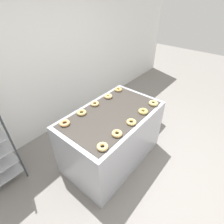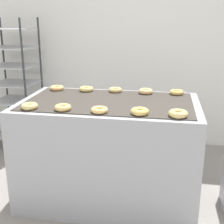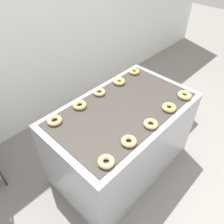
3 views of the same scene
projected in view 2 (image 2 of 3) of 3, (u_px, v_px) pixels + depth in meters
wall_back at (130, 33)px, 3.84m from camera, size 8.00×0.05×2.80m
fryer_machine at (109, 151)px, 2.77m from camera, size 1.51×0.90×0.92m
baking_rack_cart at (15, 83)px, 3.83m from camera, size 0.52×0.52×1.59m
donut_near_leftmost at (29, 106)px, 2.41m from camera, size 0.13×0.13×0.04m
donut_near_left at (63, 107)px, 2.38m from camera, size 0.13×0.13×0.04m
donut_near_center at (99, 110)px, 2.32m from camera, size 0.13×0.13×0.04m
donut_near_right at (140, 111)px, 2.28m from camera, size 0.13×0.13×0.04m
donut_near_rightmost at (178, 114)px, 2.22m from camera, size 0.14×0.14×0.05m
donut_far_leftmost at (57, 88)px, 3.02m from camera, size 0.13×0.13×0.04m
donut_far_left at (86, 89)px, 2.98m from camera, size 0.13×0.13×0.04m
donut_far_center at (115, 90)px, 2.95m from camera, size 0.13×0.13×0.04m
donut_far_right at (146, 91)px, 2.88m from camera, size 0.13×0.13×0.04m
donut_far_rightmost at (177, 92)px, 2.85m from camera, size 0.13×0.13×0.04m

